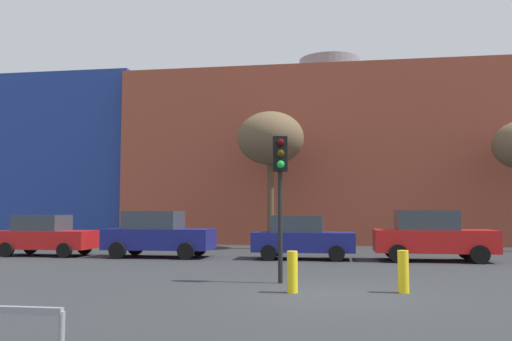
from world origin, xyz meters
The scene contains 10 objects.
ground_plane centered at (0.00, 0.00, 0.00)m, with size 200.00×200.00×0.00m, color #2D3033.
building_backdrop centered at (-0.22, 22.94, 5.03)m, with size 41.54×13.19×11.85m.
parked_car_0 centered at (-11.65, 8.32, 0.82)m, with size 3.83×1.88×1.66m.
parked_car_1 centered at (-6.86, 8.32, 0.90)m, with size 4.20×2.06×1.82m.
parked_car_2 centered at (-1.17, 8.32, 0.82)m, with size 3.82×1.88×1.66m.
parked_car_3 centered at (3.55, 8.32, 0.92)m, with size 4.25×2.08×1.84m.
traffic_light_island centered at (-1.29, 1.56, 2.74)m, with size 0.40×0.39×3.73m.
bare_tree_1 centered at (-3.02, 13.54, 5.32)m, with size 3.26×3.26×6.68m.
bollard_yellow_0 centered at (-0.86, 0.04, 0.46)m, with size 0.24×0.24×0.92m, color yellow.
bollard_yellow_1 centered at (1.58, 0.40, 0.47)m, with size 0.24×0.24×0.94m, color yellow.
Camera 1 is at (0.12, -11.81, 1.81)m, focal length 36.98 mm.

